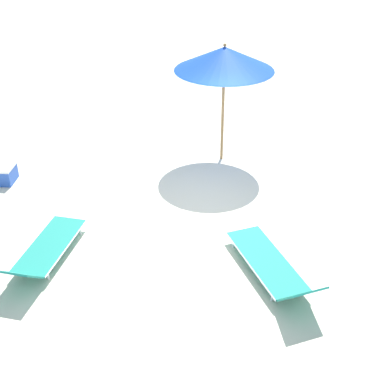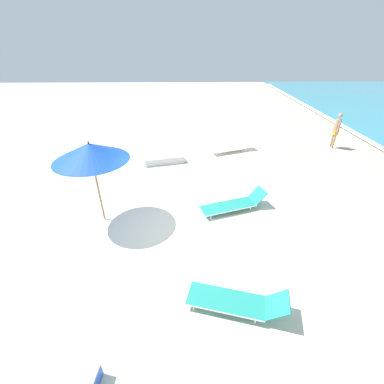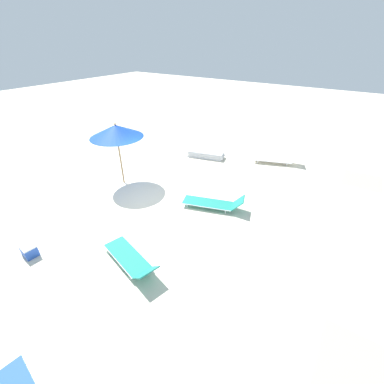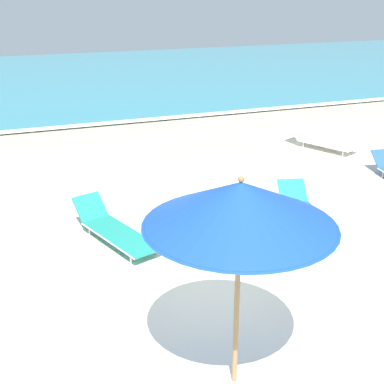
{
  "view_description": "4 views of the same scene",
  "coord_description": "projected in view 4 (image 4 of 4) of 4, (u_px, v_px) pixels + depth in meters",
  "views": [
    {
      "loc": [
        0.38,
        8.43,
        5.44
      ],
      "look_at": [
        0.12,
        0.62,
        0.83
      ],
      "focal_mm": 50.0,
      "sensor_mm": 36.0,
      "label": 1
    },
    {
      "loc": [
        5.94,
        0.39,
        4.9
      ],
      "look_at": [
        -0.91,
        0.52,
        0.8
      ],
      "focal_mm": 24.0,
      "sensor_mm": 36.0,
      "label": 2
    },
    {
      "loc": [
        5.8,
        5.54,
        5.42
      ],
      "look_at": [
        -0.6,
        1.29,
        0.72
      ],
      "focal_mm": 24.0,
      "sensor_mm": 36.0,
      "label": 3
    },
    {
      "loc": [
        -2.92,
        -6.83,
        4.39
      ],
      "look_at": [
        0.27,
        1.53,
        0.89
      ],
      "focal_mm": 50.0,
      "sensor_mm": 36.0,
      "label": 4
    }
  ],
  "objects": [
    {
      "name": "beach_umbrella",
      "position": [
        240.0,
        205.0,
        5.52
      ],
      "size": [
        2.07,
        2.07,
        2.58
      ],
      "color": "#9E7547",
      "rests_on": "ground_plane"
    },
    {
      "name": "ocean_water",
      "position": [
        51.0,
        79.0,
        26.04
      ],
      "size": [
        60.0,
        19.82,
        0.07
      ],
      "color": "teal",
      "rests_on": "ground_plane"
    },
    {
      "name": "ground_plane",
      "position": [
        210.0,
        283.0,
        8.55
      ],
      "size": [
        60.0,
        60.0,
        0.16
      ],
      "color": "beige"
    },
    {
      "name": "sun_lounger_mid_beach_pair_a",
      "position": [
        114.0,
        229.0,
        9.74
      ],
      "size": [
        1.26,
        2.28,
        0.58
      ],
      "rotation": [
        0.0,
        0.0,
        0.32
      ],
      "color": "#1E8475",
      "rests_on": "ground_plane"
    },
    {
      "name": "sun_lounger_near_water_right",
      "position": [
        303.0,
        212.0,
        10.49
      ],
      "size": [
        1.1,
        2.13,
        0.55
      ],
      "rotation": [
        0.0,
        0.0,
        -0.26
      ],
      "color": "#1E8475",
      "rests_on": "ground_plane"
    },
    {
      "name": "sun_lounger_mid_beach_solo",
      "position": [
        321.0,
        141.0,
        15.18
      ],
      "size": [
        1.38,
        2.07,
        0.59
      ],
      "rotation": [
        0.0,
        0.0,
        0.43
      ],
      "color": "white",
      "rests_on": "ground_plane"
    }
  ]
}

